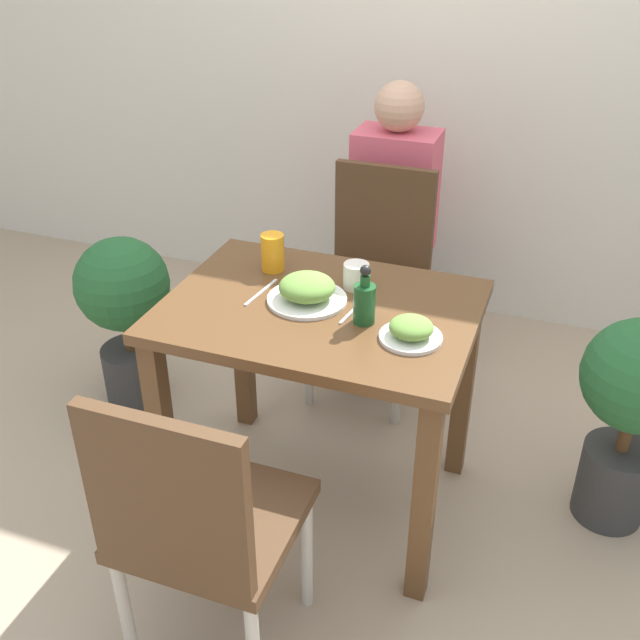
{
  "coord_description": "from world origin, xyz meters",
  "views": [
    {
      "loc": [
        0.66,
        -1.81,
        1.84
      ],
      "look_at": [
        0.0,
        0.0,
        0.7
      ],
      "focal_mm": 42.0,
      "sensor_mm": 36.0,
      "label": 1
    }
  ],
  "objects_px": {
    "food_plate": "(307,290)",
    "drink_cup": "(356,276)",
    "chair_far": "(374,270)",
    "potted_plant_left": "(125,306)",
    "potted_plant_right": "(633,404)",
    "sauce_bottle": "(364,301)",
    "side_plate": "(411,330)",
    "chair_near": "(197,522)",
    "juice_glass": "(273,252)",
    "person_figure": "(393,222)"
  },
  "relations": [
    {
      "from": "potted_plant_right",
      "to": "person_figure",
      "type": "height_order",
      "value": "person_figure"
    },
    {
      "from": "potted_plant_right",
      "to": "food_plate",
      "type": "bearing_deg",
      "value": -166.5
    },
    {
      "from": "side_plate",
      "to": "juice_glass",
      "type": "height_order",
      "value": "juice_glass"
    },
    {
      "from": "chair_near",
      "to": "drink_cup",
      "type": "height_order",
      "value": "chair_near"
    },
    {
      "from": "chair_far",
      "to": "juice_glass",
      "type": "xyz_separation_m",
      "value": [
        -0.18,
        -0.56,
        0.3
      ]
    },
    {
      "from": "chair_far",
      "to": "potted_plant_left",
      "type": "distance_m",
      "value": 0.98
    },
    {
      "from": "side_plate",
      "to": "drink_cup",
      "type": "distance_m",
      "value": 0.33
    },
    {
      "from": "chair_far",
      "to": "drink_cup",
      "type": "xyz_separation_m",
      "value": [
        0.11,
        -0.59,
        0.28
      ]
    },
    {
      "from": "chair_near",
      "to": "drink_cup",
      "type": "xyz_separation_m",
      "value": [
        0.12,
        0.84,
        0.28
      ]
    },
    {
      "from": "chair_near",
      "to": "food_plate",
      "type": "distance_m",
      "value": 0.76
    },
    {
      "from": "chair_near",
      "to": "juice_glass",
      "type": "relative_size",
      "value": 7.42
    },
    {
      "from": "chair_near",
      "to": "person_figure",
      "type": "height_order",
      "value": "person_figure"
    },
    {
      "from": "drink_cup",
      "to": "sauce_bottle",
      "type": "distance_m",
      "value": 0.21
    },
    {
      "from": "chair_near",
      "to": "juice_glass",
      "type": "xyz_separation_m",
      "value": [
        -0.17,
        0.87,
        0.3
      ]
    },
    {
      "from": "food_plate",
      "to": "drink_cup",
      "type": "height_order",
      "value": "food_plate"
    },
    {
      "from": "potted_plant_right",
      "to": "sauce_bottle",
      "type": "bearing_deg",
      "value": -159.55
    },
    {
      "from": "potted_plant_left",
      "to": "person_figure",
      "type": "xyz_separation_m",
      "value": [
        0.84,
        0.8,
        0.16
      ]
    },
    {
      "from": "sauce_bottle",
      "to": "potted_plant_right",
      "type": "bearing_deg",
      "value": 20.45
    },
    {
      "from": "potted_plant_left",
      "to": "drink_cup",
      "type": "bearing_deg",
      "value": -7.93
    },
    {
      "from": "chair_near",
      "to": "side_plate",
      "type": "xyz_separation_m",
      "value": [
        0.36,
        0.61,
        0.27
      ]
    },
    {
      "from": "person_figure",
      "to": "drink_cup",
      "type": "bearing_deg",
      "value": -82.33
    },
    {
      "from": "side_plate",
      "to": "sauce_bottle",
      "type": "relative_size",
      "value": 0.97
    },
    {
      "from": "potted_plant_right",
      "to": "drink_cup",
      "type": "bearing_deg",
      "value": -173.33
    },
    {
      "from": "potted_plant_left",
      "to": "potted_plant_right",
      "type": "height_order",
      "value": "potted_plant_right"
    },
    {
      "from": "sauce_bottle",
      "to": "potted_plant_left",
      "type": "bearing_deg",
      "value": 162.8
    },
    {
      "from": "sauce_bottle",
      "to": "side_plate",
      "type": "bearing_deg",
      "value": -17.07
    },
    {
      "from": "juice_glass",
      "to": "person_figure",
      "type": "bearing_deg",
      "value": 79.74
    },
    {
      "from": "chair_far",
      "to": "person_figure",
      "type": "height_order",
      "value": "person_figure"
    },
    {
      "from": "chair_far",
      "to": "person_figure",
      "type": "distance_m",
      "value": 0.35
    },
    {
      "from": "side_plate",
      "to": "sauce_bottle",
      "type": "xyz_separation_m",
      "value": [
        -0.15,
        0.05,
        0.04
      ]
    },
    {
      "from": "chair_far",
      "to": "side_plate",
      "type": "relative_size",
      "value": 5.17
    },
    {
      "from": "drink_cup",
      "to": "person_figure",
      "type": "xyz_separation_m",
      "value": [
        -0.13,
        0.93,
        -0.21
      ]
    },
    {
      "from": "chair_far",
      "to": "sauce_bottle",
      "type": "height_order",
      "value": "sauce_bottle"
    },
    {
      "from": "side_plate",
      "to": "drink_cup",
      "type": "xyz_separation_m",
      "value": [
        -0.23,
        0.24,
        0.01
      ]
    },
    {
      "from": "potted_plant_left",
      "to": "person_figure",
      "type": "distance_m",
      "value": 1.17
    },
    {
      "from": "sauce_bottle",
      "to": "person_figure",
      "type": "height_order",
      "value": "person_figure"
    },
    {
      "from": "side_plate",
      "to": "potted_plant_right",
      "type": "bearing_deg",
      "value": 28.0
    },
    {
      "from": "side_plate",
      "to": "potted_plant_left",
      "type": "relative_size",
      "value": 0.25
    },
    {
      "from": "food_plate",
      "to": "potted_plant_left",
      "type": "bearing_deg",
      "value": 162.6
    },
    {
      "from": "drink_cup",
      "to": "potted_plant_left",
      "type": "bearing_deg",
      "value": 172.07
    },
    {
      "from": "juice_glass",
      "to": "drink_cup",
      "type": "bearing_deg",
      "value": -5.1
    },
    {
      "from": "sauce_bottle",
      "to": "chair_near",
      "type": "bearing_deg",
      "value": -107.76
    },
    {
      "from": "chair_near",
      "to": "chair_far",
      "type": "height_order",
      "value": "same"
    },
    {
      "from": "sauce_bottle",
      "to": "person_figure",
      "type": "relative_size",
      "value": 0.15
    },
    {
      "from": "food_plate",
      "to": "drink_cup",
      "type": "relative_size",
      "value": 2.99
    },
    {
      "from": "sauce_bottle",
      "to": "potted_plant_left",
      "type": "relative_size",
      "value": 0.26
    },
    {
      "from": "sauce_bottle",
      "to": "drink_cup",
      "type": "bearing_deg",
      "value": 114.01
    },
    {
      "from": "chair_near",
      "to": "potted_plant_left",
      "type": "bearing_deg",
      "value": -49.2
    },
    {
      "from": "person_figure",
      "to": "food_plate",
      "type": "bearing_deg",
      "value": -89.21
    },
    {
      "from": "chair_near",
      "to": "potted_plant_right",
      "type": "relative_size",
      "value": 1.23
    }
  ]
}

